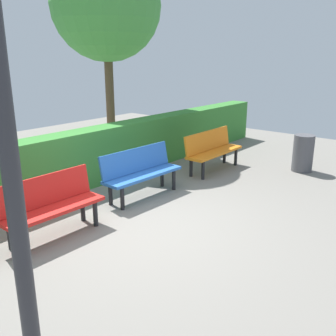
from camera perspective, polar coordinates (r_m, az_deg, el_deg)
The scene contains 8 objects.
ground_plane at distance 5.79m, azimuth -4.85°, elevation -8.34°, with size 16.00×16.00×0.00m, color gray.
bench_orange at distance 8.28m, azimuth 6.67°, elevation 2.92°, with size 1.63×0.45×0.86m.
bench_blue at distance 6.70m, azimuth -4.17°, elevation -0.35°, with size 1.60×0.53×0.86m.
bench_red at distance 5.47m, azimuth -17.35°, elevation -5.16°, with size 1.48×0.47×0.86m.
hedge_row at distance 7.57m, azimuth -10.70°, elevation 1.89°, with size 11.37×0.50×1.09m, color #387F33.
tree_near at distance 10.32m, azimuth -9.37°, elevation 23.09°, with size 2.76×2.76×5.02m.
lamp_post at distance 2.41m, azimuth -23.90°, elevation 10.11°, with size 0.36×0.36×3.13m.
trash_bin at distance 8.69m, azimuth 19.74°, elevation 2.13°, with size 0.44×0.44×0.80m, color #4C4C51.
Camera 1 is at (3.73, 3.69, 2.45)m, focal length 40.32 mm.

